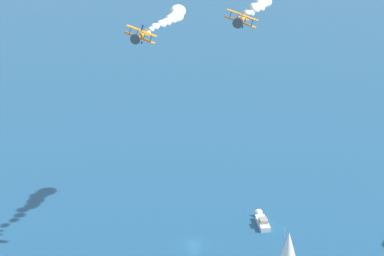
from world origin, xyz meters
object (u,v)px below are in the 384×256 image
at_px(sailboat_inshore, 288,251).
at_px(biplane_lead, 241,20).
at_px(motorboat_offshore, 262,220).
at_px(biplane_wingman, 140,36).
at_px(wingwalker_lead, 244,11).
at_px(wingwalker_wingman, 143,27).

xyz_separation_m(sailboat_inshore, biplane_lead, (14.75, -1.54, 51.55)).
relative_size(motorboat_offshore, biplane_wingman, 1.24).
distance_m(biplane_lead, wingwalker_lead, 2.19).
xyz_separation_m(motorboat_offshore, wingwalker_lead, (-2.10, 16.11, 57.92)).
height_order(sailboat_inshore, motorboat_offshore, sailboat_inshore).
distance_m(sailboat_inshore, motorboat_offshore, 24.49).
bearing_deg(wingwalker_wingman, wingwalker_lead, -148.25).
distance_m(wingwalker_lead, wingwalker_wingman, 22.37).
bearing_deg(biplane_lead, biplane_wingman, 31.76).
relative_size(sailboat_inshore, motorboat_offshore, 1.20).
relative_size(motorboat_offshore, biplane_lead, 1.24).
relative_size(sailboat_inshore, biplane_wingman, 1.49).
bearing_deg(wingwalker_lead, wingwalker_wingman, 31.75).
bearing_deg(wingwalker_lead, biplane_wingman, 31.33).
bearing_deg(sailboat_inshore, motorboat_offshore, -47.69).
bearing_deg(motorboat_offshore, wingwalker_wingman, 58.99).
bearing_deg(motorboat_offshore, biplane_lead, 95.19).
height_order(biplane_lead, wingwalker_lead, wingwalker_lead).
distance_m(sailboat_inshore, biplane_lead, 53.64).
bearing_deg(wingwalker_lead, sailboat_inshore, 173.05).
xyz_separation_m(wingwalker_lead, wingwalker_wingman, (18.77, 11.61, -3.66)).
xyz_separation_m(biplane_lead, biplane_wingman, (18.76, 11.61, -3.63)).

